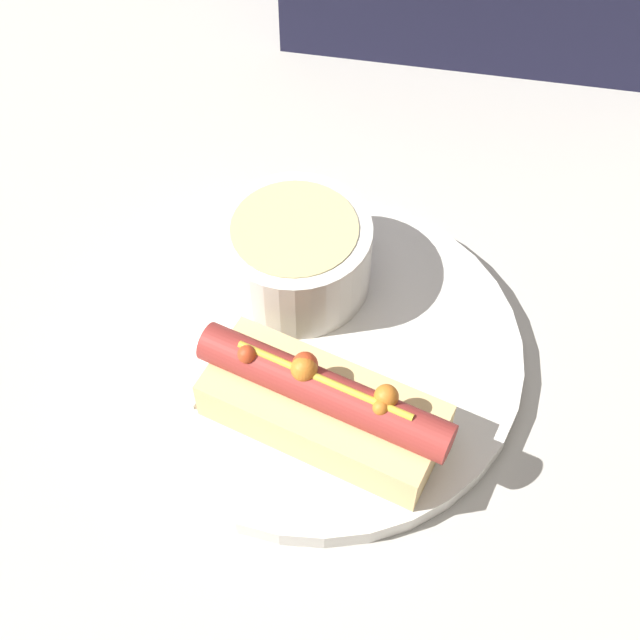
# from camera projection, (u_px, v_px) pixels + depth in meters

# --- Properties ---
(ground_plane) EXTENTS (4.00, 4.00, 0.00)m
(ground_plane) POSITION_uv_depth(u_px,v_px,m) (320.00, 357.00, 0.64)
(ground_plane) COLOR #BCB7AD
(dinner_plate) EXTENTS (0.28, 0.28, 0.02)m
(dinner_plate) POSITION_uv_depth(u_px,v_px,m) (320.00, 351.00, 0.63)
(dinner_plate) COLOR white
(dinner_plate) RESTS_ON ground_plane
(hot_dog) EXTENTS (0.17, 0.10, 0.06)m
(hot_dog) POSITION_uv_depth(u_px,v_px,m) (323.00, 404.00, 0.57)
(hot_dog) COLOR #E5C17F
(hot_dog) RESTS_ON dinner_plate
(soup_bowl) EXTENTS (0.11, 0.11, 0.06)m
(soup_bowl) POSITION_uv_depth(u_px,v_px,m) (295.00, 252.00, 0.63)
(soup_bowl) COLOR silver
(soup_bowl) RESTS_ON dinner_plate
(spoon) EXTENTS (0.07, 0.16, 0.01)m
(spoon) POSITION_uv_depth(u_px,v_px,m) (274.00, 288.00, 0.65)
(spoon) COLOR #B7B7BC
(spoon) RESTS_ON dinner_plate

